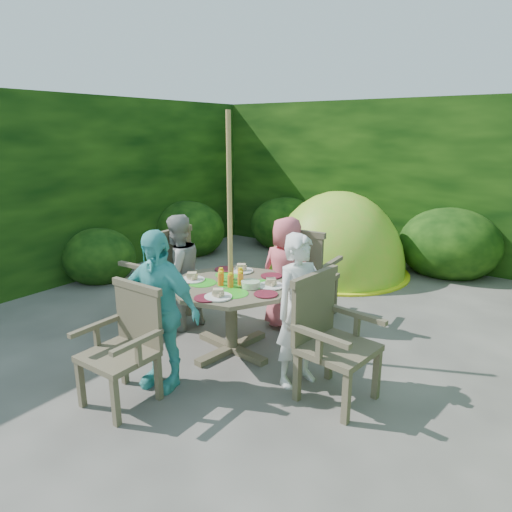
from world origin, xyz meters
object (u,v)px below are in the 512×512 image
Objects in this scene: garden_chair_back at (305,273)px; garden_chair_front at (125,344)px; garden_chair_left at (163,273)px; child_right at (300,311)px; garden_chair_right at (330,337)px; dome_tent at (336,272)px; child_front at (158,310)px; child_left at (178,273)px; patio_table at (231,295)px; child_back at (286,273)px; parasol_pole at (230,239)px.

garden_chair_back is 1.14× the size of garden_chair_front.
child_right reaches higher than garden_chair_left.
garden_chair_right is 0.39× the size of dome_tent.
dome_tent is (0.80, 2.68, -0.53)m from garden_chair_left.
garden_chair_back is at bearing 81.12° from garden_chair_front.
garden_chair_right reaches higher than garden_chair_front.
garden_chair_front is 1.38m from child_right.
garden_chair_front is at bearing -108.35° from child_front.
child_front reaches higher than child_left.
patio_table is at bearing 78.98° from garden_chair_left.
garden_chair_left and garden_chair_back have the same top height.
garden_chair_front is 1.91m from child_back.
garden_chair_front is 0.72× the size of child_left.
patio_table is 1.32× the size of garden_chair_left.
patio_table is 1.39× the size of garden_chair_right.
child_left is at bearing 117.45° from garden_chair_front.
garden_chair_back is at bearing 81.34° from patio_table.
child_right is at bearing 45.54° from garden_chair_front.
garden_chair_back is at bearing 43.89° from garden_chair_right.
garden_chair_right is 3.34m from dome_tent.
child_front is at bearing 45.45° from child_left.
patio_table is 0.80m from child_back.
garden_chair_back is at bearing -81.09° from dome_tent.
garden_chair_front is (-1.25, -0.94, -0.04)m from garden_chair_right.
child_front is at bearing 147.45° from child_right.
garden_chair_left reaches higher than patio_table.
patio_table is 1.11× the size of child_back.
garden_chair_front reaches higher than patio_table.
dome_tent is (-0.12, 3.94, -0.47)m from garden_chair_front.
garden_chair_back reaches higher than patio_table.
child_front reaches higher than dome_tent.
garden_chair_right is 1.36m from child_front.
parasol_pole is at bearing -89.77° from dome_tent.
child_right is at bearing 79.28° from garden_chair_left.
child_right is 1.04× the size of child_left.
child_back is (0.11, 0.79, -0.51)m from parasol_pole.
child_left is at bearing 32.21° from child_back.
dome_tent is at bearing 177.87° from child_left.
garden_chair_left is at bearing 101.97° from child_right.
parasol_pole reaches higher than child_right.
child_left reaches higher than garden_chair_left.
garden_chair_left is 0.79× the size of child_right.
garden_chair_left is at bearing 171.28° from patio_table.
garden_chair_front is at bearing -93.71° from dome_tent.
child_left reaches higher than garden_chair_right.
garden_chair_front is 0.67× the size of child_front.
child_left reaches higher than garden_chair_back.
garden_chair_front is 0.36m from child_front.
garden_chair_front is (-0.33, -2.17, -0.07)m from garden_chair_back.
child_right reaches higher than dome_tent.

